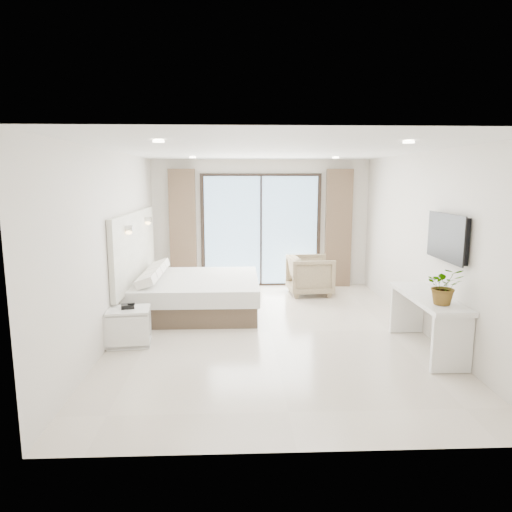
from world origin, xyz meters
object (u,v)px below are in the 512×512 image
at_px(nightstand, 129,327).
at_px(console_desk, 428,310).
at_px(armchair, 310,273).
at_px(bed, 196,294).

xyz_separation_m(nightstand, console_desk, (4.06, -0.38, 0.30)).
relative_size(nightstand, armchair, 0.72).
xyz_separation_m(bed, armchair, (2.19, 1.13, 0.12)).
bearing_deg(nightstand, console_desk, -12.24).
xyz_separation_m(nightstand, armchair, (2.97, 2.73, 0.17)).
xyz_separation_m(console_desk, armchair, (-1.09, 3.11, -0.14)).
height_order(nightstand, console_desk, console_desk).
height_order(bed, nightstand, bed).
height_order(bed, console_desk, console_desk).
bearing_deg(nightstand, bed, 57.10).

